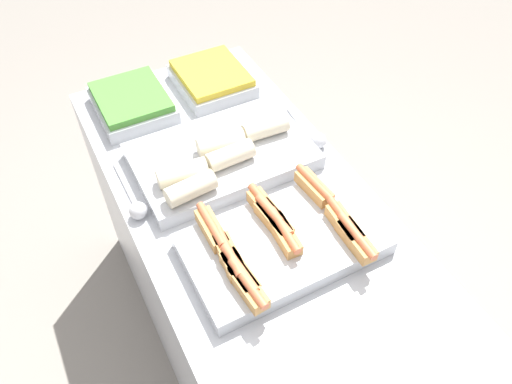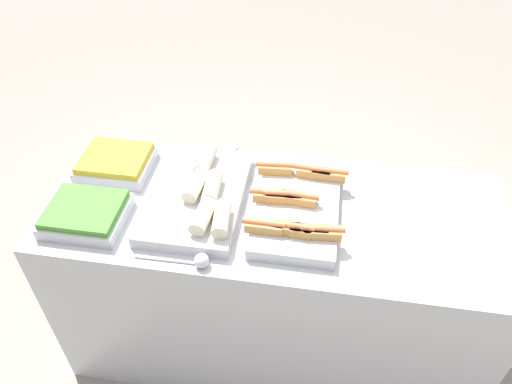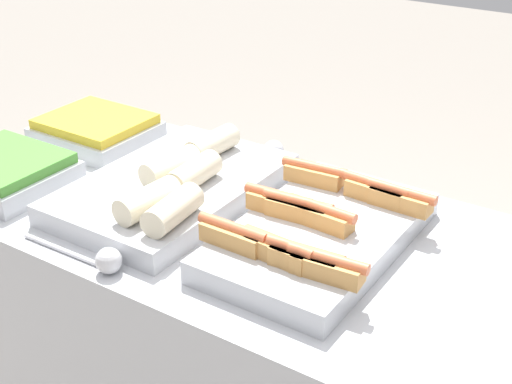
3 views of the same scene
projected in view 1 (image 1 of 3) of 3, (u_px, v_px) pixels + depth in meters
ground_plane at (264, 361)px, 2.04m from camera, size 12.00×12.00×0.00m
counter at (266, 307)px, 1.71m from camera, size 1.74×0.69×0.88m
tray_hotdogs at (282, 241)px, 1.31m from camera, size 0.36×0.52×0.10m
tray_wraps at (221, 156)px, 1.53m from camera, size 0.35×0.54×0.11m
tray_side_front at (132, 103)px, 1.71m from camera, size 0.28×0.24×0.07m
tray_side_back at (212, 79)px, 1.80m from camera, size 0.28×0.24×0.07m
serving_spoon_near at (136, 207)px, 1.41m from camera, size 0.26×0.05×0.05m
serving_spoon_far at (316, 139)px, 1.60m from camera, size 0.24×0.05×0.05m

